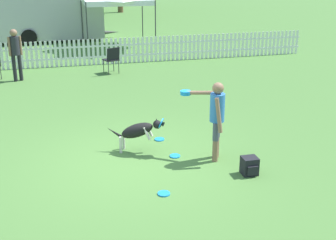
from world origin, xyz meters
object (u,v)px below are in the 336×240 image
(frisbee_near_dog, at_px, (164,194))
(frisbee_midfield, at_px, (175,156))
(equipment_trailer, at_px, (43,13))
(backpack_on_grass, at_px, (250,166))
(folding_chair_center, at_px, (112,58))
(spectator_standing, at_px, (15,50))
(leaping_dog, at_px, (139,130))
(handler_person, at_px, (215,112))
(frisbee_near_handler, at_px, (159,139))

(frisbee_near_dog, xyz_separation_m, frisbee_midfield, (0.57, 1.43, 0.00))
(frisbee_near_dog, relative_size, frisbee_midfield, 1.00)
(frisbee_near_dog, relative_size, equipment_trailer, 0.04)
(backpack_on_grass, distance_m, equipment_trailer, 15.18)
(folding_chair_center, relative_size, spectator_standing, 0.55)
(folding_chair_center, distance_m, equipment_trailer, 7.12)
(spectator_standing, bearing_deg, leaping_dog, 92.33)
(handler_person, distance_m, equipment_trailer, 14.27)
(handler_person, relative_size, frisbee_near_dog, 7.35)
(handler_person, height_order, frisbee_near_dog, handler_person)
(frisbee_near_dog, height_order, folding_chair_center, folding_chair_center)
(spectator_standing, bearing_deg, frisbee_near_handler, 98.54)
(folding_chair_center, distance_m, spectator_standing, 3.01)
(handler_person, relative_size, equipment_trailer, 0.26)
(frisbee_near_dog, height_order, frisbee_midfield, same)
(frisbee_midfield, distance_m, spectator_standing, 7.54)
(frisbee_midfield, bearing_deg, handler_person, -21.25)
(folding_chair_center, bearing_deg, handler_person, 79.36)
(handler_person, height_order, spectator_standing, spectator_standing)
(frisbee_near_dog, height_order, spectator_standing, spectator_standing)
(frisbee_near_dog, xyz_separation_m, spectator_standing, (-2.71, 8.14, 0.96))
(backpack_on_grass, bearing_deg, spectator_standing, 119.41)
(frisbee_midfield, xyz_separation_m, equipment_trailer, (-2.46, 13.64, 1.21))
(frisbee_near_dog, distance_m, backpack_on_grass, 1.73)
(handler_person, height_order, folding_chair_center, handler_person)
(leaping_dog, xyz_separation_m, equipment_trailer, (-1.81, 13.26, 0.75))
(frisbee_near_handler, relative_size, spectator_standing, 0.13)
(handler_person, relative_size, frisbee_near_handler, 7.35)
(handler_person, xyz_separation_m, backpack_on_grass, (0.40, -0.80, -0.80))
(spectator_standing, bearing_deg, frisbee_midfield, 95.83)
(spectator_standing, bearing_deg, equipment_trailer, -116.94)
(equipment_trailer, bearing_deg, frisbee_near_dog, -83.45)
(handler_person, relative_size, frisbee_midfield, 7.35)
(handler_person, distance_m, spectator_standing, 8.05)
(backpack_on_grass, bearing_deg, frisbee_midfield, 136.02)
(frisbee_near_handler, bearing_deg, folding_chair_center, 91.99)
(handler_person, distance_m, leaping_dog, 1.59)
(backpack_on_grass, bearing_deg, folding_chair_center, 100.14)
(leaping_dog, bearing_deg, frisbee_near_handler, 160.69)
(frisbee_midfield, bearing_deg, equipment_trailer, 100.23)
(handler_person, height_order, frisbee_midfield, handler_person)
(frisbee_near_handler, relative_size, equipment_trailer, 0.04)
(equipment_trailer, bearing_deg, handler_person, -77.76)
(leaping_dog, bearing_deg, spectator_standing, -131.41)
(frisbee_near_handler, distance_m, backpack_on_grass, 2.35)
(backpack_on_grass, bearing_deg, handler_person, 116.85)
(frisbee_near_handler, xyz_separation_m, folding_chair_center, (-0.21, 5.96, 0.52))
(frisbee_near_handler, distance_m, equipment_trailer, 12.99)
(leaping_dog, xyz_separation_m, spectator_standing, (-2.63, 6.34, 0.50))
(equipment_trailer, bearing_deg, folding_chair_center, -72.91)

